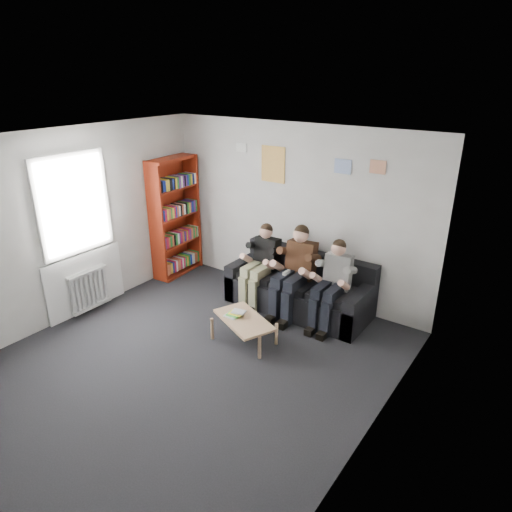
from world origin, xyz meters
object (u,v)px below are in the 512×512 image
at_px(coffee_table, 244,322).
at_px(person_left, 260,265).
at_px(sofa, 300,290).
at_px(bookshelf, 175,217).
at_px(person_middle, 294,272).
at_px(person_right, 331,285).

bearing_deg(coffee_table, person_left, 114.26).
bearing_deg(sofa, person_left, -162.06).
bearing_deg(bookshelf, person_middle, -7.08).
xyz_separation_m(coffee_table, person_left, (-0.47, 1.05, 0.32)).
xyz_separation_m(person_left, person_right, (1.20, -0.00, 0.00)).
distance_m(bookshelf, person_left, 1.88).
bearing_deg(person_right, person_left, 172.08).
height_order(bookshelf, person_right, bookshelf).
bearing_deg(person_right, coffee_table, -132.56).
distance_m(bookshelf, coffee_table, 2.68).
bearing_deg(person_left, coffee_table, -67.87).
height_order(sofa, coffee_table, sofa).
xyz_separation_m(sofa, person_right, (0.60, -0.19, 0.33)).
distance_m(sofa, bookshelf, 2.55).
bearing_deg(coffee_table, person_middle, 83.11).
bearing_deg(person_middle, person_left, 172.58).
height_order(coffee_table, person_middle, person_middle).
height_order(coffee_table, person_left, person_left).
distance_m(sofa, person_left, 0.71).
relative_size(person_left, person_right, 1.00).
bearing_deg(bookshelf, person_left, -7.64).
bearing_deg(sofa, person_middle, -90.00).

